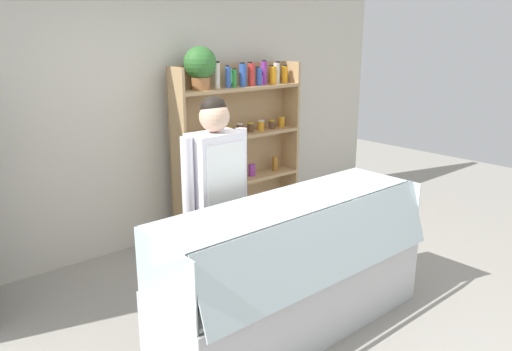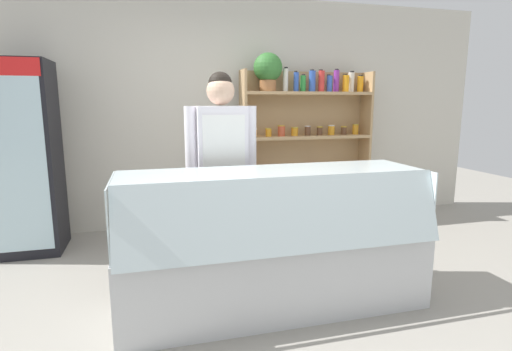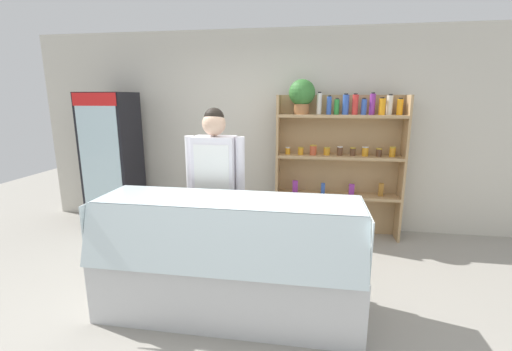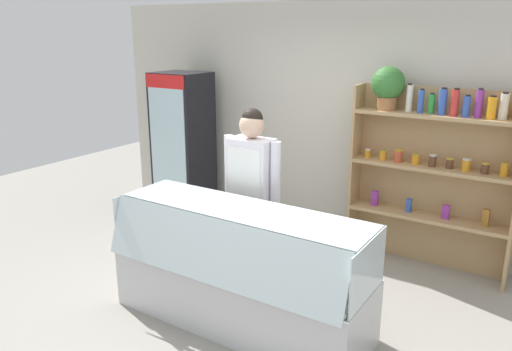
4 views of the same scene
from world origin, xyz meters
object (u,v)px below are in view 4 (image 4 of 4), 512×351
(shelving_unit, at_px, (424,153))
(deli_display_case, at_px, (239,289))
(shop_clerk, at_px, (252,185))
(drinks_fridge, at_px, (183,147))

(shelving_unit, bearing_deg, deli_display_case, -115.80)
(shop_clerk, bearing_deg, drinks_fridge, 148.09)
(drinks_fridge, height_order, shop_clerk, drinks_fridge)
(deli_display_case, relative_size, shop_clerk, 1.27)
(deli_display_case, bearing_deg, drinks_fridge, 140.19)
(deli_display_case, bearing_deg, shop_clerk, 113.68)
(shelving_unit, bearing_deg, shop_clerk, -131.64)
(shelving_unit, height_order, shop_clerk, shelving_unit)
(drinks_fridge, height_order, deli_display_case, drinks_fridge)
(drinks_fridge, relative_size, deli_display_case, 0.86)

